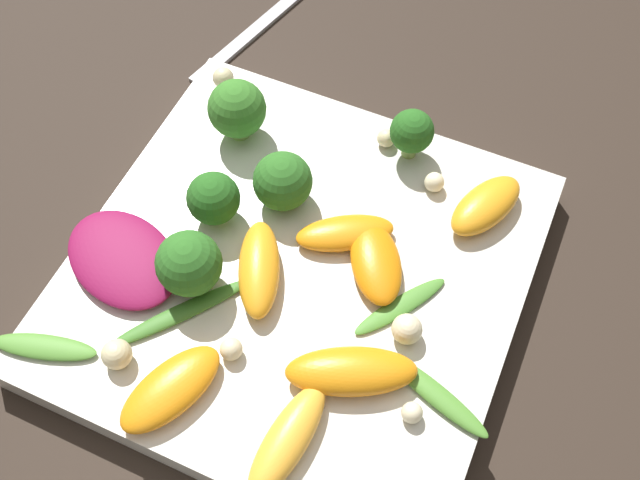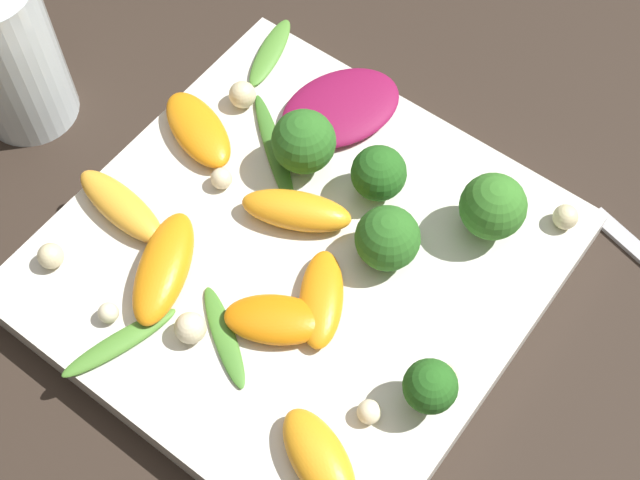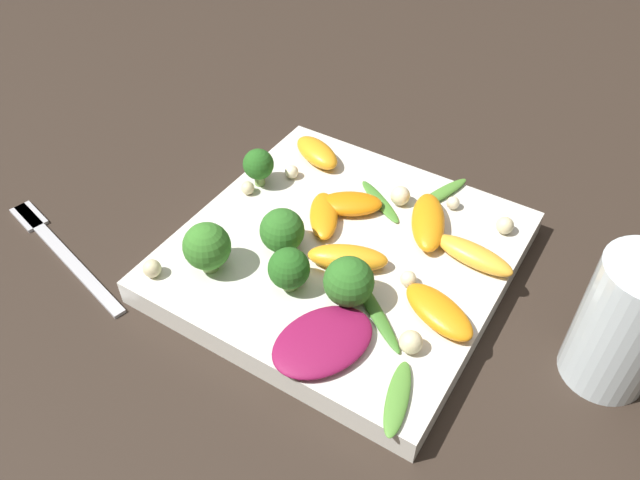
% 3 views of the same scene
% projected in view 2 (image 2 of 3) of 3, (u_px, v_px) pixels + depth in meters
% --- Properties ---
extents(ground_plane, '(2.40, 2.40, 0.00)m').
position_uv_depth(ground_plane, '(299.00, 273.00, 0.57)').
color(ground_plane, '#2D231C').
extents(plate, '(0.28, 0.28, 0.03)m').
position_uv_depth(plate, '(298.00, 263.00, 0.56)').
color(plate, silver).
rests_on(plate, ground_plane).
extents(drinking_glass, '(0.07, 0.07, 0.12)m').
position_uv_depth(drinking_glass, '(8.00, 54.00, 0.58)').
color(drinking_glass, silver).
rests_on(drinking_glass, ground_plane).
extents(radicchio_leaf_0, '(0.09, 0.10, 0.01)m').
position_uv_depth(radicchio_leaf_0, '(341.00, 108.00, 0.60)').
color(radicchio_leaf_0, maroon).
rests_on(radicchio_leaf_0, plate).
extents(orange_segment_0, '(0.07, 0.05, 0.02)m').
position_uv_depth(orange_segment_0, '(296.00, 211.00, 0.55)').
color(orange_segment_0, orange).
rests_on(orange_segment_0, plate).
extents(orange_segment_1, '(0.08, 0.03, 0.02)m').
position_uv_depth(orange_segment_1, '(121.00, 206.00, 0.56)').
color(orange_segment_1, '#FCAD33').
rests_on(orange_segment_1, plate).
extents(orange_segment_2, '(0.07, 0.06, 0.02)m').
position_uv_depth(orange_segment_2, '(276.00, 320.00, 0.52)').
color(orange_segment_2, orange).
rests_on(orange_segment_2, plate).
extents(orange_segment_3, '(0.06, 0.07, 0.01)m').
position_uv_depth(orange_segment_3, '(321.00, 299.00, 0.52)').
color(orange_segment_3, orange).
rests_on(orange_segment_3, plate).
extents(orange_segment_4, '(0.07, 0.05, 0.02)m').
position_uv_depth(orange_segment_4, '(319.00, 458.00, 0.47)').
color(orange_segment_4, orange).
rests_on(orange_segment_4, plate).
extents(orange_segment_5, '(0.06, 0.08, 0.02)m').
position_uv_depth(orange_segment_5, '(164.00, 268.00, 0.53)').
color(orange_segment_5, orange).
rests_on(orange_segment_5, plate).
extents(orange_segment_6, '(0.08, 0.06, 0.02)m').
position_uv_depth(orange_segment_6, '(198.00, 129.00, 0.58)').
color(orange_segment_6, orange).
rests_on(orange_segment_6, plate).
extents(broccoli_floret_0, '(0.04, 0.04, 0.05)m').
position_uv_depth(broccoli_floret_0, '(304.00, 142.00, 0.56)').
color(broccoli_floret_0, '#7A9E51').
rests_on(broccoli_floret_0, plate).
extents(broccoli_floret_1, '(0.04, 0.04, 0.05)m').
position_uv_depth(broccoli_floret_1, '(493.00, 207.00, 0.53)').
color(broccoli_floret_1, '#84AD5B').
rests_on(broccoli_floret_1, plate).
extents(broccoli_floret_2, '(0.04, 0.04, 0.04)m').
position_uv_depth(broccoli_floret_2, '(379.00, 174.00, 0.55)').
color(broccoli_floret_2, '#84AD5B').
rests_on(broccoli_floret_2, plate).
extents(broccoli_floret_3, '(0.04, 0.04, 0.04)m').
position_uv_depth(broccoli_floret_3, '(388.00, 239.00, 0.53)').
color(broccoli_floret_3, '#84AD5B').
rests_on(broccoli_floret_3, plate).
extents(broccoli_floret_4, '(0.03, 0.03, 0.04)m').
position_uv_depth(broccoli_floret_4, '(430.00, 387.00, 0.48)').
color(broccoli_floret_4, '#84AD5B').
rests_on(broccoli_floret_4, plate).
extents(arugula_sprig_0, '(0.04, 0.07, 0.01)m').
position_uv_depth(arugula_sprig_0, '(120.00, 342.00, 0.51)').
color(arugula_sprig_0, '#518E33').
rests_on(arugula_sprig_0, plate).
extents(arugula_sprig_1, '(0.06, 0.05, 0.00)m').
position_uv_depth(arugula_sprig_1, '(223.00, 336.00, 0.52)').
color(arugula_sprig_1, '#47842D').
rests_on(arugula_sprig_1, plate).
extents(arugula_sprig_2, '(0.03, 0.07, 0.01)m').
position_uv_depth(arugula_sprig_2, '(270.00, 52.00, 0.63)').
color(arugula_sprig_2, '#518E33').
rests_on(arugula_sprig_2, plate).
extents(arugula_sprig_3, '(0.08, 0.07, 0.00)m').
position_uv_depth(arugula_sprig_3, '(274.00, 150.00, 0.58)').
color(arugula_sprig_3, '#3D7528').
rests_on(arugula_sprig_3, plate).
extents(macadamia_nut_0, '(0.01, 0.01, 0.01)m').
position_uv_depth(macadamia_nut_0, '(369.00, 412.00, 0.49)').
color(macadamia_nut_0, beige).
rests_on(macadamia_nut_0, plate).
extents(macadamia_nut_1, '(0.01, 0.01, 0.01)m').
position_uv_depth(macadamia_nut_1, '(221.00, 178.00, 0.57)').
color(macadamia_nut_1, beige).
rests_on(macadamia_nut_1, plate).
extents(macadamia_nut_2, '(0.02, 0.02, 0.02)m').
position_uv_depth(macadamia_nut_2, '(51.00, 256.00, 0.54)').
color(macadamia_nut_2, beige).
rests_on(macadamia_nut_2, plate).
extents(macadamia_nut_3, '(0.02, 0.02, 0.02)m').
position_uv_depth(macadamia_nut_3, '(242.00, 95.00, 0.60)').
color(macadamia_nut_3, beige).
rests_on(macadamia_nut_3, plate).
extents(macadamia_nut_4, '(0.01, 0.01, 0.01)m').
position_uv_depth(macadamia_nut_4, '(446.00, 375.00, 0.50)').
color(macadamia_nut_4, beige).
rests_on(macadamia_nut_4, plate).
extents(macadamia_nut_5, '(0.02, 0.02, 0.02)m').
position_uv_depth(macadamia_nut_5, '(190.00, 328.00, 0.51)').
color(macadamia_nut_5, beige).
rests_on(macadamia_nut_5, plate).
extents(macadamia_nut_6, '(0.01, 0.01, 0.01)m').
position_uv_depth(macadamia_nut_6, '(108.00, 313.00, 0.52)').
color(macadamia_nut_6, beige).
rests_on(macadamia_nut_6, plate).
extents(macadamia_nut_7, '(0.02, 0.02, 0.02)m').
position_uv_depth(macadamia_nut_7, '(565.00, 217.00, 0.55)').
color(macadamia_nut_7, beige).
rests_on(macadamia_nut_7, plate).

